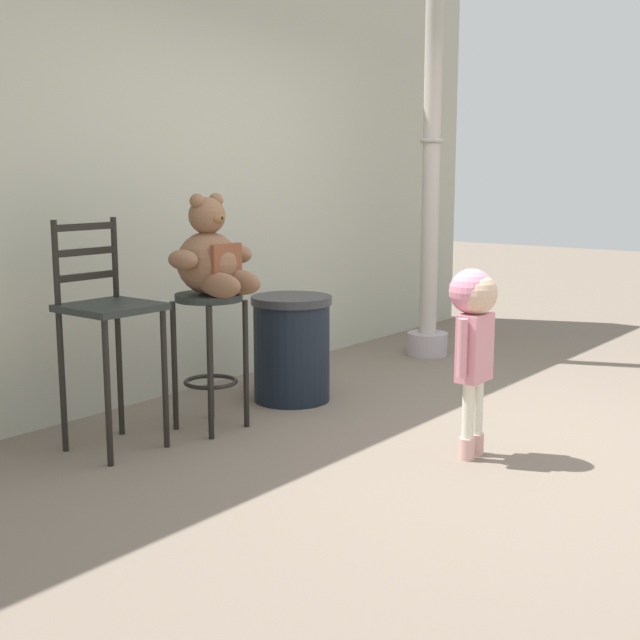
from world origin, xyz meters
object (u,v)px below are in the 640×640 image
Objects in this scene: teddy_bear at (212,258)px; bar_chair_empty at (108,318)px; trash_bin at (292,348)px; child_walking at (474,322)px; bar_stool_with_teddy at (210,334)px; lamppost at (430,209)px.

bar_chair_empty is at bearing 162.02° from teddy_bear.
bar_chair_empty reaches higher than trash_bin.
teddy_bear is 0.57× the size of child_walking.
teddy_bear reaches higher than trash_bin.
bar_stool_with_teddy is 0.64× the size of bar_chair_empty.
trash_bin is 0.56× the size of bar_chair_empty.
child_walking is at bearing -71.10° from teddy_bear.
trash_bin is 1.91m from lamppost.
child_walking is 0.80× the size of bar_chair_empty.
child_walking reaches higher than trash_bin.
bar_stool_with_teddy reaches higher than trash_bin.
bar_stool_with_teddy is at bearing -178.77° from lamppost.
bar_stool_with_teddy is 0.27× the size of lamppost.
lamppost is 2.42× the size of bar_chair_empty.
child_walking is 1.44× the size of trash_bin.
bar_stool_with_teddy is 1.48m from child_walking.
trash_bin is 1.37m from bar_chair_empty.
child_walking is 1.87m from bar_chair_empty.
child_walking is at bearing -56.16° from bar_chair_empty.
bar_chair_empty is (-1.32, 0.13, 0.36)m from trash_bin.
trash_bin is (0.28, 1.42, -0.36)m from child_walking.
bar_chair_empty is (-1.04, 1.55, -0.01)m from child_walking.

